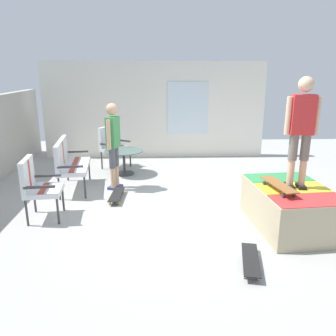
% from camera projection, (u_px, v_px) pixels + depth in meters
% --- Properties ---
extents(ground_plane, '(12.00, 12.00, 0.10)m').
position_uv_depth(ground_plane, '(183.00, 211.00, 6.06)').
color(ground_plane, '#A8A8A3').
extents(house_facade, '(0.23, 6.00, 2.58)m').
position_uv_depth(house_facade, '(155.00, 110.00, 9.31)').
color(house_facade, white).
rests_on(house_facade, ground_plane).
extents(skate_ramp, '(1.68, 2.04, 0.65)m').
position_uv_depth(skate_ramp, '(293.00, 207.00, 5.26)').
color(skate_ramp, tan).
rests_on(skate_ramp, ground_plane).
extents(patio_bench, '(1.30, 0.69, 1.02)m').
position_uv_depth(patio_bench, '(68.00, 160.00, 6.84)').
color(patio_bench, '#38383D').
rests_on(patio_bench, ground_plane).
extents(patio_chair_near_house, '(0.82, 0.79, 1.02)m').
position_uv_depth(patio_chair_near_house, '(112.00, 143.00, 8.40)').
color(patio_chair_near_house, '#38383D').
rests_on(patio_chair_near_house, ground_plane).
extents(patio_chair_by_wall, '(0.68, 0.61, 1.02)m').
position_uv_depth(patio_chair_by_wall, '(36.00, 183.00, 5.47)').
color(patio_chair_by_wall, '#38383D').
rests_on(patio_chair_by_wall, ground_plane).
extents(patio_table, '(0.90, 0.90, 0.57)m').
position_uv_depth(patio_table, '(124.00, 157.00, 7.90)').
color(patio_table, '#38383D').
rests_on(patio_table, ground_plane).
extents(person_watching, '(0.46, 0.31, 1.74)m').
position_uv_depth(person_watching, '(113.00, 140.00, 6.77)').
color(person_watching, navy).
rests_on(person_watching, ground_plane).
extents(person_skater, '(0.27, 0.48, 1.63)m').
position_uv_depth(person_skater, '(302.00, 126.00, 4.89)').
color(person_skater, black).
rests_on(person_skater, skate_ramp).
extents(skateboard_by_bench, '(0.81, 0.25, 0.10)m').
position_uv_depth(skateboard_by_bench, '(117.00, 195.00, 6.46)').
color(skateboard_by_bench, black).
rests_on(skateboard_by_bench, ground_plane).
extents(skateboard_spare, '(0.82, 0.36, 0.10)m').
position_uv_depth(skateboard_spare, '(251.00, 260.00, 4.26)').
color(skateboard_spare, black).
rests_on(skateboard_spare, ground_plane).
extents(skateboard_on_ramp, '(0.82, 0.33, 0.10)m').
position_uv_depth(skateboard_on_ramp, '(279.00, 185.00, 5.02)').
color(skateboard_on_ramp, brown).
rests_on(skateboard_on_ramp, skate_ramp).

